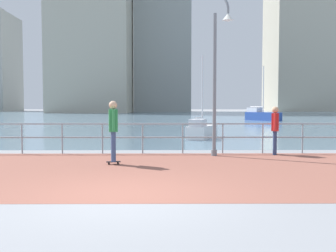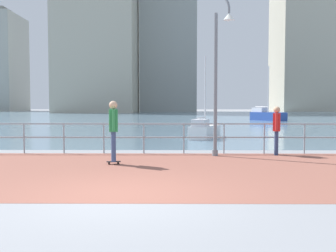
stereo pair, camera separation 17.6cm
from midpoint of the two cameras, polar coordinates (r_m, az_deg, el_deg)
ground at (r=47.07m, az=-0.57°, el=1.08°), size 220.00×220.00×0.00m
brick_paving at (r=9.99m, az=-4.56°, el=-6.59°), size 28.00×6.78×0.01m
harbor_water at (r=58.23m, az=-0.36°, el=1.48°), size 180.00×88.00×0.00m
waterfront_railing at (r=13.26m, az=-3.28°, el=-0.97°), size 25.25×0.06×1.07m
lamppost at (r=12.64m, az=8.12°, el=8.73°), size 0.64×0.68×5.29m
skateboarder at (r=10.87m, az=-7.75°, el=-0.02°), size 0.41×0.56×1.81m
bystander at (r=13.37m, az=16.36°, el=-0.08°), size 0.33×0.55×1.65m
sailboat_yellow at (r=19.45m, az=5.76°, el=-0.67°), size 1.90×3.14×4.22m
sailboat_gray at (r=43.43m, az=14.75°, el=1.56°), size 3.44×4.29×5.99m
tower_brick at (r=114.74m, az=20.45°, el=13.82°), size 17.89×16.56×48.33m
tower_glass at (r=121.40m, az=-23.74°, el=8.66°), size 10.89×15.36×29.51m
tower_slate at (r=101.93m, az=0.08°, el=15.28°), size 14.14×12.27×47.90m
tower_beige at (r=92.53m, az=-10.46°, el=16.56°), size 17.45×17.65×48.14m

